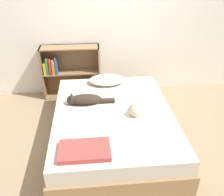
# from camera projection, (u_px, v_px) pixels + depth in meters

# --- Properties ---
(ground_plane) EXTENTS (8.00, 8.00, 0.00)m
(ground_plane) POSITION_uv_depth(u_px,v_px,m) (113.00, 139.00, 3.26)
(ground_plane) COLOR #997F60
(wall_back) EXTENTS (8.00, 0.06, 2.50)m
(wall_back) POSITION_uv_depth(u_px,v_px,m) (104.00, 17.00, 3.85)
(wall_back) COLOR white
(wall_back) RESTS_ON ground_plane
(bed) EXTENTS (1.47, 1.94, 0.43)m
(bed) POSITION_uv_depth(u_px,v_px,m) (113.00, 126.00, 3.16)
(bed) COLOR #99754C
(bed) RESTS_ON ground_plane
(pillow) EXTENTS (0.53, 0.35, 0.11)m
(pillow) POSITION_uv_depth(u_px,v_px,m) (107.00, 80.00, 3.68)
(pillow) COLOR beige
(pillow) RESTS_ON bed
(cat_light) EXTENTS (0.38, 0.48, 0.16)m
(cat_light) POSITION_uv_depth(u_px,v_px,m) (140.00, 106.00, 3.02)
(cat_light) COLOR beige
(cat_light) RESTS_ON bed
(cat_dark) EXTENTS (0.61, 0.19, 0.15)m
(cat_dark) POSITION_uv_depth(u_px,v_px,m) (85.00, 99.00, 3.17)
(cat_dark) COLOR #33281E
(cat_dark) RESTS_ON bed
(bookshelf) EXTENTS (0.92, 0.26, 0.85)m
(bookshelf) POSITION_uv_depth(u_px,v_px,m) (68.00, 70.00, 4.09)
(bookshelf) COLOR #8E6B47
(bookshelf) RESTS_ON ground_plane
(blanket_fold) EXTENTS (0.50, 0.31, 0.05)m
(blanket_fold) POSITION_uv_depth(u_px,v_px,m) (85.00, 150.00, 2.40)
(blanket_fold) COLOR #B2423D
(blanket_fold) RESTS_ON bed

